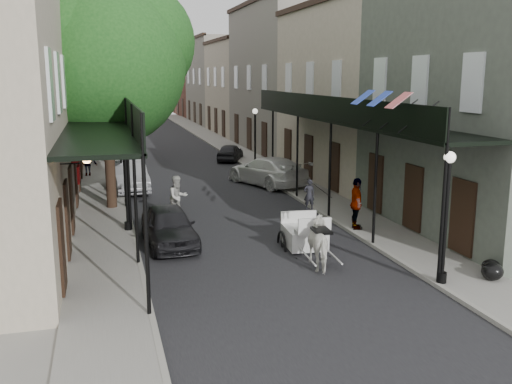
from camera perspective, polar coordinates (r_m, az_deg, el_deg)
ground at (r=17.05m, az=2.46°, el=-8.38°), size 140.00×140.00×0.00m
road at (r=36.06m, az=-7.23°, el=2.28°), size 8.00×90.00×0.01m
sidewalk_left at (r=35.72m, az=-15.20°, el=1.96°), size 2.20×90.00×0.12m
sidewalk_right at (r=37.07m, az=0.44°, el=2.71°), size 2.20×90.00×0.12m
building_row_left at (r=45.40m, az=-20.25°, el=10.24°), size 5.00×80.00×10.50m
building_row_right at (r=47.22m, az=1.40°, el=10.97°), size 5.00×80.00×10.50m
gallery_left at (r=22.30m, az=-15.00°, el=6.68°), size 2.20×18.05×4.88m
gallery_right at (r=24.32m, az=8.37°, el=7.33°), size 2.20×18.05×4.88m
tree_near at (r=25.44m, az=-14.00°, el=12.80°), size 7.31×6.80×9.63m
tree_far at (r=39.43m, az=-14.58°, el=11.31°), size 6.45×6.00×8.61m
lamppost_right_near at (r=16.47m, az=18.45°, el=-2.27°), size 0.32×0.32×3.71m
lamppost_left at (r=21.60m, az=-12.87°, el=1.26°), size 0.32×0.32×3.71m
lamppost_right_far at (r=34.66m, az=-0.09°, el=5.40°), size 0.32×0.32×3.71m
horse at (r=17.71m, az=6.62°, el=-5.13°), size 0.94×1.83×1.50m
carriage at (r=19.81m, az=4.60°, el=-2.59°), size 1.66×2.30×2.51m
pedestrian_walking at (r=23.57m, az=-7.82°, el=-0.54°), size 1.07×0.96×1.80m
pedestrian_sidewalk_left at (r=34.16m, az=-16.52°, el=2.98°), size 1.17×0.80×1.67m
pedestrian_sidewalk_right at (r=21.68m, az=10.01°, el=-1.16°), size 0.75×1.23×1.95m
car_left_near at (r=20.04m, az=-8.69°, el=-3.38°), size 1.84×4.11×1.37m
car_left_mid at (r=29.72m, az=-12.50°, el=1.53°), size 1.81×4.60×1.49m
car_left_far at (r=43.53m, az=-13.46°, el=4.51°), size 2.52×4.77×1.28m
car_right_near at (r=30.52m, az=1.16°, el=2.11°), size 3.87×5.73×1.54m
car_right_far at (r=39.25m, az=-2.60°, el=3.99°), size 2.67×3.74×1.18m
trash_bags at (r=17.83m, az=22.51°, el=-7.17°), size 0.87×1.02×0.52m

